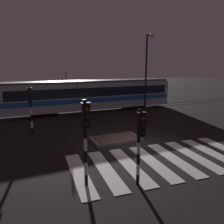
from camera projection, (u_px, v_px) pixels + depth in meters
ground_plane at (137, 144)px, 13.76m from camera, size 120.00×120.00×0.00m
rail_near at (87, 113)px, 22.83m from camera, size 80.00×0.12×0.03m
rail_far at (83, 110)px, 24.12m from camera, size 80.00×0.12×0.03m
crosswalk_zebra at (163, 160)px, 11.40m from camera, size 9.67×5.16×0.02m
traffic_island at (116, 139)px, 14.50m from camera, size 3.11×1.74×0.18m
traffic_light_corner_far_left at (30, 103)px, 15.08m from camera, size 0.36×0.42×3.41m
traffic_light_kerb_mid_left at (140, 137)px, 8.62m from camera, size 0.36×0.42×3.14m
traffic_light_corner_near_left at (86, 131)px, 8.47m from camera, size 0.36×0.42×3.52m
street_lamp_trackside_right at (147, 64)px, 22.94m from camera, size 0.44×1.21×7.89m
tram at (92, 95)px, 23.42m from camera, size 17.84×2.58×4.15m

